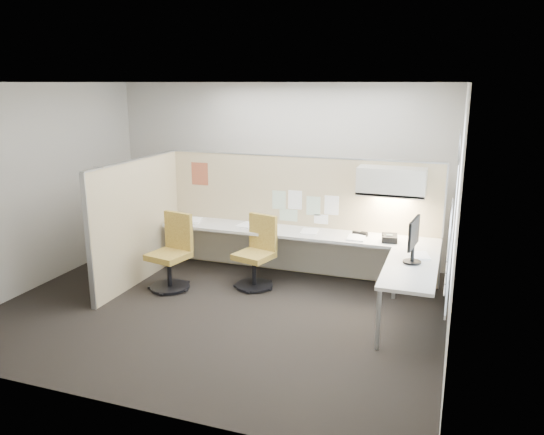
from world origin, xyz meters
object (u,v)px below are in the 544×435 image
at_px(monitor, 414,238).
at_px(phone, 389,238).
at_px(chair_right, 257,254).
at_px(desk, 315,245).
at_px(chair_left, 172,254).

xyz_separation_m(monitor, phone, (-0.37, 0.78, -0.26)).
relative_size(chair_right, monitor, 1.86).
bearing_deg(phone, desk, 174.94).
distance_m(monitor, phone, 0.90).
bearing_deg(phone, chair_right, -177.21).
xyz_separation_m(chair_left, chair_right, (1.09, 0.44, -0.02)).
bearing_deg(phone, chair_left, -172.82).
height_order(monitor, phone, monitor).
relative_size(desk, chair_left, 3.86).
height_order(chair_left, monitor, monitor).
relative_size(chair_left, phone, 4.46).
height_order(desk, chair_left, chair_left).
distance_m(desk, phone, 1.02).
distance_m(chair_left, phone, 2.97).
distance_m(desk, monitor, 1.61).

